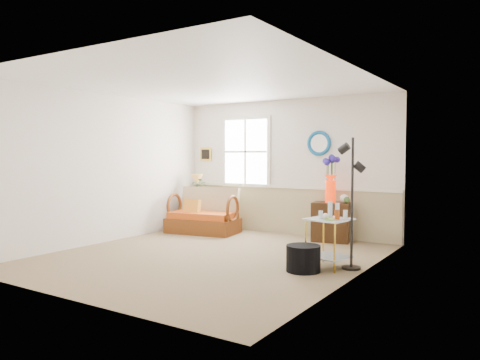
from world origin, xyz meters
The scene contains 19 objects.
floor centered at (0.00, 0.00, 0.00)m, with size 4.50×5.00×0.01m, color olive.
ceiling centered at (0.00, 0.00, 2.60)m, with size 4.50×5.00×0.01m, color white.
walls centered at (0.00, 0.00, 1.30)m, with size 4.51×5.01×2.60m.
wainscot centered at (0.00, 2.48, 0.45)m, with size 4.46×0.02×0.90m, color tan.
chair_rail centered at (0.00, 2.47, 0.92)m, with size 4.46×0.04×0.06m, color white.
window centered at (-0.90, 2.47, 1.60)m, with size 1.14×0.06×1.44m, color white, non-canonical shape.
picture centered at (-1.92, 2.48, 1.55)m, with size 0.28×0.03×0.28m, color #B3952D.
mirror centered at (0.70, 2.48, 1.75)m, with size 0.47×0.47×0.07m, color #156FBC.
loveseat centered at (-1.40, 1.68, 0.44)m, with size 1.35×0.77×0.88m, color brown, non-canonical shape.
throw_pillow centered at (-1.59, 1.57, 0.48)m, with size 0.37×0.09×0.37m, color orange, non-canonical shape.
lamp_stand centered at (-1.89, 2.12, 0.33)m, with size 0.37×0.37×0.66m, color #321C0A, non-canonical shape.
table_lamp centered at (-1.87, 2.10, 0.89)m, with size 0.26×0.26×0.48m, color #D08839, non-canonical shape.
potted_plant centered at (-1.75, 2.07, 0.81)m, with size 0.36×0.40×0.31m, color #40662E.
cabinet centered at (1.08, 2.17, 0.35)m, with size 0.65×0.42×0.69m, color #321C0A, non-canonical shape.
flower_vase centered at (1.06, 2.16, 1.10)m, with size 0.24×0.24×0.82m, color red, non-canonical shape.
side_table centered at (1.77, 0.33, 0.34)m, with size 0.53×0.53×0.67m, color gold, non-canonical shape.
tabletop_items centered at (1.81, 0.37, 0.78)m, with size 0.37×0.37×0.22m, color silver, non-canonical shape.
floor_lamp centered at (2.06, 0.41, 0.88)m, with size 0.25×0.25×1.76m, color black, non-canonical shape.
ottoman centered at (1.58, -0.06, 0.17)m, with size 0.45×0.45×0.35m, color black.
Camera 1 is at (4.16, -5.62, 1.52)m, focal length 35.00 mm.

